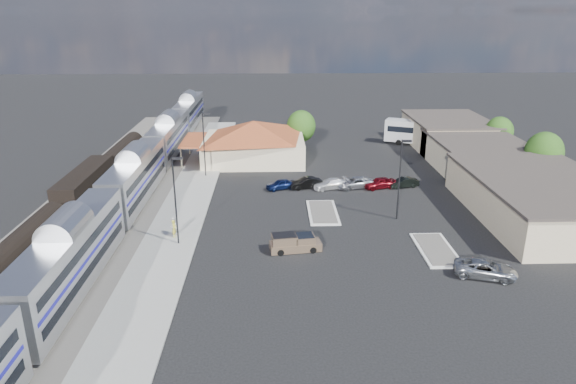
{
  "coord_description": "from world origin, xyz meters",
  "views": [
    {
      "loc": [
        -1.57,
        -52.21,
        21.79
      ],
      "look_at": [
        0.01,
        1.38,
        2.8
      ],
      "focal_mm": 32.0,
      "sensor_mm": 36.0,
      "label": 1
    }
  ],
  "objects_px": {
    "suv": "(486,269)",
    "coach_bus": "(424,132)",
    "station_depot": "(254,141)",
    "pickup_truck": "(295,243)"
  },
  "relations": [
    {
      "from": "coach_bus",
      "to": "suv",
      "type": "bearing_deg",
      "value": -165.28
    },
    {
      "from": "pickup_truck",
      "to": "suv",
      "type": "xyz_separation_m",
      "value": [
        16.23,
        -5.57,
        -0.07
      ]
    },
    {
      "from": "station_depot",
      "to": "coach_bus",
      "type": "relative_size",
      "value": 1.42
    },
    {
      "from": "suv",
      "to": "coach_bus",
      "type": "bearing_deg",
      "value": 8.12
    },
    {
      "from": "pickup_truck",
      "to": "coach_bus",
      "type": "xyz_separation_m",
      "value": [
        23.55,
        40.12,
        1.58
      ]
    },
    {
      "from": "station_depot",
      "to": "pickup_truck",
      "type": "xyz_separation_m",
      "value": [
        5.01,
        -31.65,
        -2.33
      ]
    },
    {
      "from": "suv",
      "to": "coach_bus",
      "type": "relative_size",
      "value": 0.41
    },
    {
      "from": "station_depot",
      "to": "coach_bus",
      "type": "xyz_separation_m",
      "value": [
        28.56,
        8.48,
        -0.75
      ]
    },
    {
      "from": "suv",
      "to": "coach_bus",
      "type": "height_order",
      "value": "coach_bus"
    },
    {
      "from": "station_depot",
      "to": "pickup_truck",
      "type": "relative_size",
      "value": 3.6
    }
  ]
}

